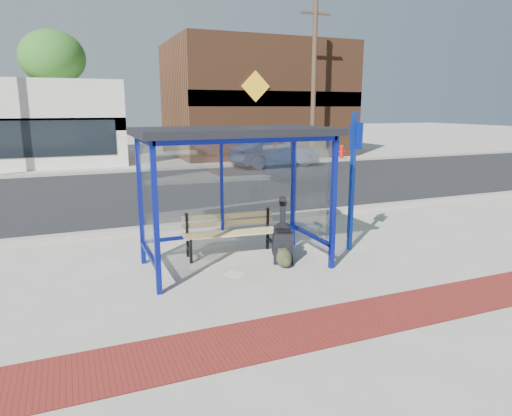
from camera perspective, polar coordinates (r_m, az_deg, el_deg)
name	(u,v)px	position (r m, az deg, el deg)	size (l,w,h in m)	color
ground	(236,265)	(8.18, -2.51, -7.19)	(120.00, 120.00, 0.00)	#B2ADA0
brick_paver_strip	(306,330)	(6.00, 6.27, -14.86)	(60.00, 1.00, 0.01)	maroon
curb_near	(194,224)	(10.82, -7.74, -2.05)	(60.00, 0.25, 0.12)	gray
street_asphalt	(155,191)	(15.72, -12.48, 2.09)	(60.00, 10.00, 0.00)	black
curb_far	(134,170)	(20.70, -14.98, 4.57)	(60.00, 0.25, 0.12)	gray
far_sidewalk	(129,167)	(22.57, -15.62, 5.01)	(60.00, 4.00, 0.01)	#B2ADA0
bus_shelter	(233,148)	(7.80, -2.83, 7.45)	(3.30, 1.80, 2.42)	navy
storefront_brown	(256,100)	(27.85, 0.04, 13.38)	(10.00, 7.08, 6.40)	#59331E
tree_mid	(52,58)	(29.38, -24.09, 16.70)	(3.60, 3.60, 7.03)	#4C3826
tree_right	(297,67)	(33.03, 5.18, 17.10)	(3.60, 3.60, 7.03)	#4C3826
utility_pole_east	(314,80)	(23.73, 7.24, 15.64)	(1.60, 0.24, 8.00)	#4C3826
bench	(230,231)	(8.62, -3.26, -2.85)	(1.81, 0.58, 0.84)	black
guitar_bag	(282,238)	(8.44, 3.32, -3.71)	(0.41, 0.26, 1.10)	black
suitcase	(283,248)	(8.21, 3.44, -5.03)	(0.41, 0.35, 0.62)	black
backpack	(284,259)	(8.04, 3.58, -6.33)	(0.30, 0.27, 0.34)	#2C2E19
sign_post	(353,174)	(8.94, 12.00, 4.15)	(0.13, 0.33, 2.67)	#0D2B97
newspaper_a	(201,267)	(8.17, -6.90, -7.29)	(0.38, 0.30, 0.01)	white
newspaper_b	(234,274)	(7.76, -2.74, -8.29)	(0.33, 0.26, 0.01)	white
newspaper_c	(207,263)	(8.32, -6.13, -6.89)	(0.39, 0.31, 0.01)	white
parked_car	(275,152)	(21.60, 2.41, 6.97)	(1.45, 4.17, 1.37)	#1B284B
fire_hydrant	(342,152)	(25.13, 10.66, 6.95)	(0.36, 0.24, 0.79)	red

